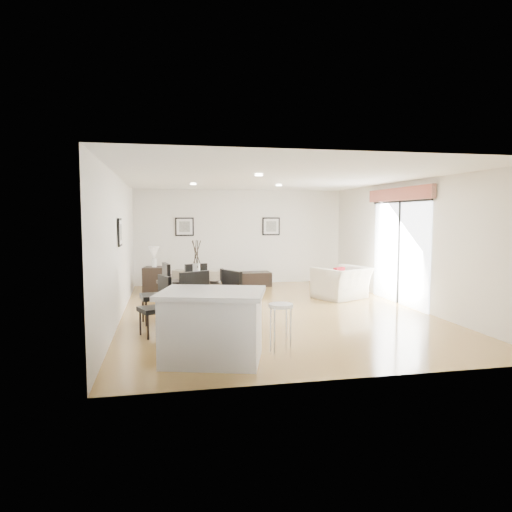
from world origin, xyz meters
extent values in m
plane|color=tan|center=(0.00, 0.00, 0.00)|extent=(8.00, 8.00, 0.00)
cube|color=white|center=(0.00, 4.00, 1.35)|extent=(6.00, 0.04, 2.70)
cube|color=white|center=(0.00, -4.00, 1.35)|extent=(6.00, 0.04, 2.70)
cube|color=white|center=(-3.00, 0.00, 1.35)|extent=(0.04, 8.00, 2.70)
cube|color=white|center=(3.00, 0.00, 1.35)|extent=(0.04, 8.00, 2.70)
cube|color=white|center=(0.00, 0.00, 2.70)|extent=(6.00, 8.00, 0.02)
imported|color=gray|center=(-1.17, 2.94, 0.28)|extent=(2.07, 1.41, 0.56)
imported|color=beige|center=(1.93, 1.07, 0.37)|extent=(1.48, 1.42, 0.75)
imported|color=#385D27|center=(5.65, 0.94, 0.35)|extent=(0.47, 0.47, 0.71)
cube|color=black|center=(-1.62, -1.06, 0.72)|extent=(1.41, 2.00, 0.06)
cylinder|color=black|center=(-1.74, -1.99, 0.35)|extent=(0.07, 0.07, 0.69)
cylinder|color=black|center=(-2.25, -0.38, 0.35)|extent=(0.07, 0.07, 0.69)
cylinder|color=black|center=(-0.99, -1.75, 0.35)|extent=(0.07, 0.07, 0.69)
cylinder|color=black|center=(-1.50, -0.14, 0.35)|extent=(0.07, 0.07, 0.69)
cube|color=black|center=(-2.35, -1.52, 0.44)|extent=(0.57, 0.57, 0.08)
cube|color=black|center=(-2.17, -1.44, 0.71)|extent=(0.22, 0.43, 0.52)
cylinder|color=black|center=(-2.57, -1.42, 0.20)|extent=(0.03, 0.03, 0.40)
cylinder|color=black|center=(-2.26, -1.29, 0.20)|extent=(0.03, 0.03, 0.40)
cylinder|color=black|center=(-2.44, -1.74, 0.20)|extent=(0.03, 0.03, 0.40)
cylinder|color=black|center=(-2.12, -1.61, 0.20)|extent=(0.03, 0.03, 0.40)
cube|color=black|center=(-2.35, -0.61, 0.49)|extent=(0.57, 0.57, 0.09)
cube|color=black|center=(-2.14, -0.57, 0.80)|extent=(0.15, 0.49, 0.58)
cylinder|color=black|center=(-2.57, -0.46, 0.22)|extent=(0.04, 0.04, 0.45)
cylinder|color=black|center=(-2.19, -0.39, 0.22)|extent=(0.04, 0.04, 0.45)
cylinder|color=black|center=(-2.50, -0.83, 0.22)|extent=(0.04, 0.04, 0.45)
cylinder|color=black|center=(-2.12, -0.76, 0.22)|extent=(0.04, 0.04, 0.45)
cube|color=black|center=(-0.90, -1.52, 0.47)|extent=(0.64, 0.64, 0.08)
cube|color=black|center=(-1.08, -1.61, 0.77)|extent=(0.28, 0.44, 0.56)
cylinder|color=black|center=(-0.65, -1.59, 0.22)|extent=(0.04, 0.04, 0.43)
cylinder|color=black|center=(-0.97, -1.77, 0.22)|extent=(0.04, 0.04, 0.43)
cylinder|color=black|center=(-0.83, -1.26, 0.22)|extent=(0.04, 0.04, 0.43)
cylinder|color=black|center=(-1.15, -1.44, 0.22)|extent=(0.04, 0.04, 0.43)
cube|color=black|center=(-0.90, -0.61, 0.43)|extent=(0.47, 0.47, 0.07)
cube|color=black|center=(-1.08, -0.63, 0.70)|extent=(0.10, 0.43, 0.51)
cylinder|color=black|center=(-0.71, -0.76, 0.20)|extent=(0.03, 0.03, 0.39)
cylinder|color=black|center=(-1.05, -0.80, 0.20)|extent=(0.03, 0.03, 0.39)
cylinder|color=black|center=(-0.75, -0.43, 0.20)|extent=(0.03, 0.03, 0.39)
cylinder|color=black|center=(-1.08, -0.46, 0.20)|extent=(0.03, 0.03, 0.39)
cube|color=black|center=(-1.62, -2.27, 0.50)|extent=(0.67, 0.67, 0.09)
cube|color=black|center=(-1.72, -2.08, 0.81)|extent=(0.47, 0.29, 0.59)
cylinder|color=black|center=(-1.71, -2.53, 0.23)|extent=(0.04, 0.04, 0.45)
cylinder|color=black|center=(-1.89, -2.19, 0.23)|extent=(0.04, 0.04, 0.45)
cylinder|color=black|center=(-1.36, -2.35, 0.23)|extent=(0.04, 0.04, 0.45)
cylinder|color=black|center=(-1.54, -2.01, 0.23)|extent=(0.04, 0.04, 0.45)
cube|color=black|center=(-1.62, 0.14, 0.46)|extent=(0.58, 0.58, 0.08)
cube|color=black|center=(-1.56, -0.04, 0.74)|extent=(0.45, 0.20, 0.54)
cylinder|color=black|center=(-1.51, 0.37, 0.21)|extent=(0.04, 0.04, 0.42)
cylinder|color=black|center=(-1.40, 0.03, 0.21)|extent=(0.04, 0.04, 0.42)
cylinder|color=black|center=(-1.85, 0.26, 0.21)|extent=(0.04, 0.04, 0.42)
cylinder|color=black|center=(-1.74, -0.08, 0.21)|extent=(0.04, 0.04, 0.42)
cylinder|color=white|center=(-1.62, -1.06, 0.94)|extent=(0.13, 0.13, 0.38)
cylinder|color=#312315|center=(-1.30, -1.06, 0.76)|extent=(0.37, 0.37, 0.01)
cylinder|color=black|center=(-1.30, -1.06, 0.79)|extent=(0.19, 0.19, 0.05)
cylinder|color=#312315|center=(-1.62, -0.47, 0.76)|extent=(0.37, 0.37, 0.01)
cylinder|color=black|center=(-1.62, -0.47, 0.79)|extent=(0.19, 0.19, 0.05)
cylinder|color=#312315|center=(-1.95, -1.06, 0.76)|extent=(0.37, 0.37, 0.01)
cylinder|color=black|center=(-1.95, -1.06, 0.79)|extent=(0.19, 0.19, 0.05)
cylinder|color=#312315|center=(-1.62, -1.66, 0.76)|extent=(0.37, 0.37, 0.01)
cylinder|color=black|center=(-1.62, -1.66, 0.79)|extent=(0.19, 0.19, 0.05)
cube|color=black|center=(0.25, 3.42, 0.19)|extent=(0.98, 0.59, 0.39)
cube|color=black|center=(-2.42, 2.65, 0.34)|extent=(0.60, 0.60, 0.68)
cylinder|color=white|center=(-2.42, 2.65, 0.79)|extent=(0.12, 0.12, 0.22)
cone|color=beige|center=(-2.42, 2.65, 1.04)|extent=(0.27, 0.27, 0.29)
cube|color=#A7151C|center=(1.83, 0.96, 0.59)|extent=(0.33, 0.26, 0.33)
cube|color=white|center=(-1.55, -3.00, 0.45)|extent=(1.47, 1.26, 0.89)
cube|color=silver|center=(-1.55, -3.00, 0.92)|extent=(1.60, 1.39, 0.06)
cylinder|color=white|center=(-0.60, -3.00, 0.72)|extent=(0.34, 0.34, 0.05)
cylinder|color=silver|center=(-0.49, -2.88, 0.36)|extent=(0.02, 0.02, 0.72)
cylinder|color=silver|center=(-0.72, -2.88, 0.36)|extent=(0.02, 0.02, 0.72)
cylinder|color=silver|center=(-0.72, -3.11, 0.36)|extent=(0.02, 0.02, 0.72)
cylinder|color=silver|center=(-0.49, -3.11, 0.36)|extent=(0.02, 0.02, 0.72)
cube|color=black|center=(-1.60, 3.97, 1.65)|extent=(0.52, 0.03, 0.52)
cube|color=white|center=(-1.60, 3.97, 1.65)|extent=(0.44, 0.04, 0.44)
cube|color=#575652|center=(-1.60, 3.97, 1.65)|extent=(0.30, 0.04, 0.30)
cube|color=black|center=(0.90, 3.97, 1.65)|extent=(0.52, 0.03, 0.52)
cube|color=white|center=(0.90, 3.97, 1.65)|extent=(0.44, 0.04, 0.44)
cube|color=#575652|center=(0.90, 3.97, 1.65)|extent=(0.30, 0.04, 0.30)
cube|color=black|center=(-2.97, -0.20, 1.65)|extent=(0.03, 0.52, 0.52)
cube|color=white|center=(-2.97, -0.20, 1.65)|extent=(0.04, 0.44, 0.44)
cube|color=#575652|center=(-2.97, -0.20, 1.65)|extent=(0.04, 0.30, 0.30)
cube|color=white|center=(2.98, 0.30, 1.12)|extent=(0.02, 2.40, 2.25)
cube|color=black|center=(2.96, 0.30, 1.12)|extent=(0.03, 0.05, 2.25)
cube|color=black|center=(2.96, 0.30, 2.27)|extent=(0.03, 2.50, 0.05)
cube|color=maroon|center=(2.92, 0.30, 2.43)|extent=(0.10, 2.70, 0.28)
plane|color=gray|center=(5.00, 0.30, 0.00)|extent=(6.00, 6.00, 0.00)
cube|color=brown|center=(6.05, 2.70, 1.00)|extent=(0.35, 0.35, 2.00)
camera|label=1|loc=(-2.16, -9.00, 1.95)|focal=32.00mm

